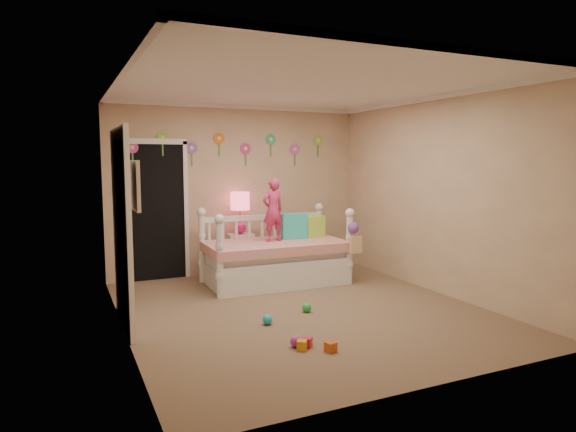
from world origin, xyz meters
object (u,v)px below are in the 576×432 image
daybed (275,246)px  table_lamp (240,206)px  child (273,210)px  nightstand (241,254)px

daybed → table_lamp: bearing=111.8°
child → table_lamp: (-0.25, 0.69, 0.01)m
daybed → child: bearing=124.1°
nightstand → daybed: bearing=-66.6°
daybed → nightstand: 0.80m
daybed → child: 0.51m
daybed → nightstand: daybed is taller
nightstand → table_lamp: bearing=-87.3°
child → nightstand: 1.04m
table_lamp → daybed: bearing=-69.3°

